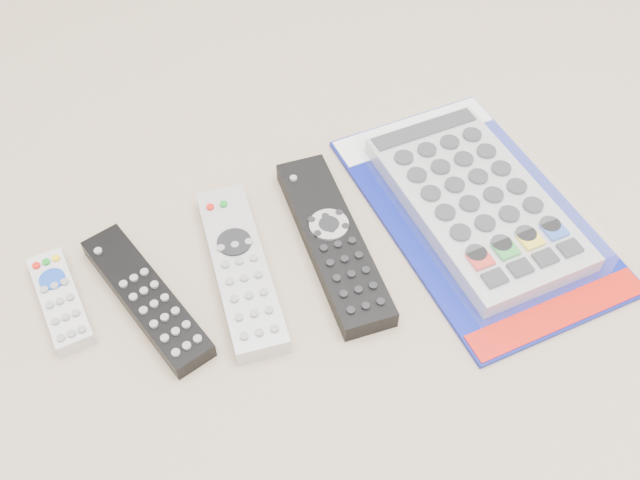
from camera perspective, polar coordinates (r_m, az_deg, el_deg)
name	(u,v)px	position (r m, az deg, el deg)	size (l,w,h in m)	color
remote_small_grey	(60,300)	(0.81, -20.06, -4.52)	(0.04, 0.13, 0.02)	#B9B9BC
remote_slim_black	(146,297)	(0.79, -13.72, -4.48)	(0.09, 0.21, 0.02)	black
remote_silver_dvd	(241,268)	(0.79, -6.37, -2.25)	(0.10, 0.23, 0.03)	#B3B4B8
remote_large_black	(333,241)	(0.81, 1.04, -0.05)	(0.09, 0.25, 0.03)	black
jumbo_remote_packaged	(476,199)	(0.86, 12.39, 3.19)	(0.23, 0.36, 0.05)	navy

